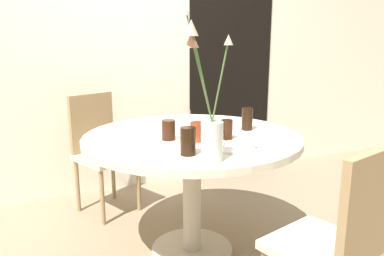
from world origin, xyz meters
name	(u,v)px	position (x,y,z in m)	size (l,w,h in m)	color
ground_plane	(192,252)	(0.00, 0.00, 0.00)	(16.00, 16.00, 0.00)	#89755B
wall_back	(131,44)	(0.00, 1.31, 1.30)	(8.00, 0.05, 2.60)	beige
doorway_panel	(231,72)	(1.00, 1.28, 1.02)	(0.90, 0.01, 2.05)	black
dining_table	(192,156)	(0.00, 0.00, 0.65)	(1.29, 1.29, 0.78)	beige
chair_right_flank	(100,145)	(-0.38, 0.90, 0.53)	(0.52, 0.52, 0.93)	beige
chair_far_back	(340,239)	(0.24, -0.95, 0.53)	(0.49, 0.49, 0.93)	beige
birthday_cake	(190,125)	(0.01, 0.06, 0.82)	(0.21, 0.21, 0.14)	white
flower_vase	(208,117)	(-0.15, -0.51, 0.99)	(0.22, 0.24, 0.69)	silver
side_plate	(233,148)	(0.07, -0.37, 0.78)	(0.22, 0.22, 0.01)	silver
drink_glass_0	(247,119)	(0.37, -0.03, 0.85)	(0.07, 0.07, 0.14)	black
drink_glass_1	(227,129)	(0.14, -0.18, 0.83)	(0.07, 0.07, 0.11)	#33190C
drink_glass_2	(169,130)	(-0.17, -0.06, 0.83)	(0.08, 0.08, 0.11)	#33190C
drink_glass_3	(197,132)	(-0.03, -0.15, 0.83)	(0.08, 0.08, 0.11)	maroon
drink_glass_4	(188,141)	(-0.19, -0.37, 0.85)	(0.08, 0.08, 0.14)	black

